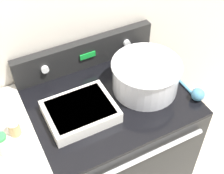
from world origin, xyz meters
The scene contains 8 objects.
kitchen_wall centered at (0.00, 0.67, 1.25)m, with size 8.00×0.05×2.50m.
stove_range centered at (0.00, 0.32, 0.48)m, with size 0.81×0.67×0.95m.
control_panel centered at (0.00, 0.61, 1.04)m, with size 0.81×0.07×0.17m.
mixing_bowl centered at (0.20, 0.30, 1.05)m, with size 0.36×0.36×0.17m.
casserole_dish centered at (-0.18, 0.28, 0.99)m, with size 0.32×0.26×0.06m.
ladle centered at (0.39, 0.13, 0.98)m, with size 0.07×0.29×0.07m.
spice_jar_white_cap centered at (-0.48, 0.31, 1.01)m, with size 0.05×0.05×0.08m.
spice_jar_green_cap centered at (-0.55, 0.23, 1.03)m, with size 0.05×0.05×0.12m.
Camera 1 is at (-0.49, -0.65, 2.11)m, focal length 50.00 mm.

